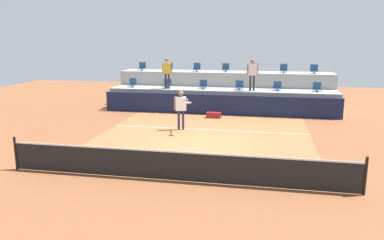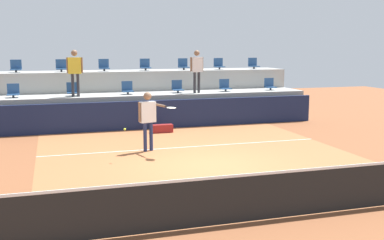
{
  "view_description": "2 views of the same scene",
  "coord_description": "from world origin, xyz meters",
  "px_view_note": "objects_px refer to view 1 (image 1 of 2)",
  "views": [
    {
      "loc": [
        2.5,
        -14.03,
        4.09
      ],
      "look_at": [
        -0.07,
        -1.07,
        1.21
      ],
      "focal_mm": 34.88,
      "sensor_mm": 36.0,
      "label": 1
    },
    {
      "loc": [
        -3.97,
        -11.36,
        3.16
      ],
      "look_at": [
        -0.55,
        -0.09,
        1.28
      ],
      "focal_mm": 43.33,
      "sensor_mm": 36.0,
      "label": 2
    }
  ],
  "objects_px": {
    "stadium_chair_lower_mid_right": "(239,86)",
    "stadium_chair_lower_far_right": "(317,88)",
    "equipment_bag": "(214,115)",
    "spectator_in_white": "(167,70)",
    "stadium_chair_upper_mid_left": "(197,68)",
    "spectator_leaning_on_rail": "(252,72)",
    "stadium_chair_lower_right": "(277,87)",
    "stadium_chair_lower_mid_left": "(203,85)",
    "stadium_chair_upper_far_right": "(314,70)",
    "stadium_chair_lower_far_left": "(132,83)",
    "tennis_player": "(181,106)",
    "stadium_chair_upper_right": "(284,69)",
    "stadium_chair_lower_left": "(167,84)",
    "stadium_chair_upper_mid_right": "(255,69)",
    "stadium_chair_upper_left": "(169,67)",
    "stadium_chair_upper_center": "(226,68)",
    "tennis_ball": "(156,114)",
    "stadium_chair_upper_far_left": "(142,67)"
  },
  "relations": [
    {
      "from": "stadium_chair_lower_right",
      "to": "spectator_in_white",
      "type": "xyz_separation_m",
      "value": [
        -6.26,
        -0.38,
        0.87
      ]
    },
    {
      "from": "tennis_player",
      "to": "tennis_ball",
      "type": "height_order",
      "value": "tennis_player"
    },
    {
      "from": "stadium_chair_lower_right",
      "to": "stadium_chair_upper_center",
      "type": "distance_m",
      "value": 3.69
    },
    {
      "from": "stadium_chair_lower_left",
      "to": "tennis_ball",
      "type": "height_order",
      "value": "stadium_chair_lower_left"
    },
    {
      "from": "stadium_chair_upper_left",
      "to": "spectator_leaning_on_rail",
      "type": "height_order",
      "value": "spectator_leaning_on_rail"
    },
    {
      "from": "equipment_bag",
      "to": "stadium_chair_lower_left",
      "type": "bearing_deg",
      "value": 145.25
    },
    {
      "from": "stadium_chair_lower_left",
      "to": "tennis_ball",
      "type": "bearing_deg",
      "value": -79.64
    },
    {
      "from": "stadium_chair_lower_far_left",
      "to": "stadium_chair_upper_mid_left",
      "type": "height_order",
      "value": "stadium_chair_upper_mid_left"
    },
    {
      "from": "stadium_chair_upper_left",
      "to": "stadium_chair_upper_center",
      "type": "xyz_separation_m",
      "value": [
        3.6,
        0.0,
        0.0
      ]
    },
    {
      "from": "stadium_chair_upper_right",
      "to": "stadium_chair_lower_left",
      "type": "bearing_deg",
      "value": -165.04
    },
    {
      "from": "stadium_chair_upper_mid_right",
      "to": "tennis_player",
      "type": "xyz_separation_m",
      "value": [
        -3.03,
        -6.83,
        -1.2
      ]
    },
    {
      "from": "stadium_chair_upper_far_left",
      "to": "stadium_chair_lower_left",
      "type": "bearing_deg",
      "value": -40.04
    },
    {
      "from": "stadium_chair_lower_mid_left",
      "to": "stadium_chair_upper_far_right",
      "type": "relative_size",
      "value": 1.0
    },
    {
      "from": "stadium_chair_upper_mid_left",
      "to": "spectator_in_white",
      "type": "distance_m",
      "value": 2.56
    },
    {
      "from": "stadium_chair_upper_far_left",
      "to": "stadium_chair_upper_mid_right",
      "type": "distance_m",
      "value": 7.15
    },
    {
      "from": "spectator_leaning_on_rail",
      "to": "stadium_chair_lower_right",
      "type": "bearing_deg",
      "value": 15.39
    },
    {
      "from": "spectator_leaning_on_rail",
      "to": "equipment_bag",
      "type": "relative_size",
      "value": 2.31
    },
    {
      "from": "stadium_chair_upper_mid_left",
      "to": "stadium_chair_upper_right",
      "type": "relative_size",
      "value": 1.0
    },
    {
      "from": "stadium_chair_lower_far_right",
      "to": "stadium_chair_upper_mid_right",
      "type": "xyz_separation_m",
      "value": [
        -3.47,
        1.8,
        0.85
      ]
    },
    {
      "from": "stadium_chair_lower_far_right",
      "to": "stadium_chair_lower_far_left",
      "type": "bearing_deg",
      "value": 180.0
    },
    {
      "from": "spectator_in_white",
      "to": "stadium_chair_upper_mid_left",
      "type": "bearing_deg",
      "value": 58.53
    },
    {
      "from": "stadium_chair_lower_far_right",
      "to": "stadium_chair_upper_far_right",
      "type": "bearing_deg",
      "value": 90.06
    },
    {
      "from": "stadium_chair_lower_mid_right",
      "to": "stadium_chair_lower_far_right",
      "type": "relative_size",
      "value": 1.0
    },
    {
      "from": "stadium_chair_upper_far_right",
      "to": "stadium_chair_lower_far_left",
      "type": "bearing_deg",
      "value": -170.41
    },
    {
      "from": "stadium_chair_upper_center",
      "to": "stadium_chair_lower_mid_left",
      "type": "bearing_deg",
      "value": -121.38
    },
    {
      "from": "stadium_chair_lower_far_left",
      "to": "equipment_bag",
      "type": "xyz_separation_m",
      "value": [
        5.25,
        -2.14,
        -1.31
      ]
    },
    {
      "from": "stadium_chair_upper_left",
      "to": "tennis_player",
      "type": "height_order",
      "value": "stadium_chair_upper_left"
    },
    {
      "from": "stadium_chair_lower_mid_right",
      "to": "tennis_player",
      "type": "bearing_deg",
      "value": -114.21
    },
    {
      "from": "stadium_chair_lower_far_right",
      "to": "tennis_player",
      "type": "xyz_separation_m",
      "value": [
        -6.5,
        -5.03,
        -0.35
      ]
    },
    {
      "from": "stadium_chair_upper_right",
      "to": "stadium_chair_upper_mid_right",
      "type": "bearing_deg",
      "value": 180.0
    },
    {
      "from": "stadium_chair_lower_mid_right",
      "to": "stadium_chair_upper_mid_right",
      "type": "height_order",
      "value": "stadium_chair_upper_mid_right"
    },
    {
      "from": "stadium_chair_lower_mid_left",
      "to": "spectator_in_white",
      "type": "bearing_deg",
      "value": -169.4
    },
    {
      "from": "stadium_chair_lower_far_right",
      "to": "tennis_ball",
      "type": "height_order",
      "value": "stadium_chair_lower_far_right"
    },
    {
      "from": "stadium_chair_upper_far_left",
      "to": "stadium_chair_upper_center",
      "type": "distance_m",
      "value": 5.39
    },
    {
      "from": "stadium_chair_upper_far_left",
      "to": "tennis_player",
      "type": "distance_m",
      "value": 8.07
    },
    {
      "from": "stadium_chair_lower_mid_right",
      "to": "tennis_ball",
      "type": "bearing_deg",
      "value": -117.47
    },
    {
      "from": "stadium_chair_lower_right",
      "to": "stadium_chair_lower_far_right",
      "type": "bearing_deg",
      "value": 0.0
    },
    {
      "from": "stadium_chair_lower_mid_left",
      "to": "stadium_chair_lower_mid_right",
      "type": "distance_m",
      "value": 2.09
    },
    {
      "from": "tennis_ball",
      "to": "stadium_chair_lower_left",
      "type": "bearing_deg",
      "value": 100.36
    },
    {
      "from": "stadium_chair_lower_left",
      "to": "stadium_chair_upper_mid_right",
      "type": "xyz_separation_m",
      "value": [
        5.01,
        1.8,
        0.85
      ]
    },
    {
      "from": "stadium_chair_lower_far_right",
      "to": "equipment_bag",
      "type": "distance_m",
      "value": 5.96
    },
    {
      "from": "equipment_bag",
      "to": "stadium_chair_upper_mid_left",
      "type": "bearing_deg",
      "value": 112.68
    },
    {
      "from": "stadium_chair_lower_mid_left",
      "to": "stadium_chair_upper_far_right",
      "type": "distance_m",
      "value": 6.64
    },
    {
      "from": "stadium_chair_upper_mid_right",
      "to": "stadium_chair_lower_mid_left",
      "type": "bearing_deg",
      "value": -147.81
    },
    {
      "from": "stadium_chair_lower_left",
      "to": "stadium_chair_lower_right",
      "type": "distance_m",
      "value": 6.36
    },
    {
      "from": "stadium_chair_lower_mid_left",
      "to": "stadium_chair_upper_center",
      "type": "height_order",
      "value": "stadium_chair_upper_center"
    },
    {
      "from": "stadium_chair_upper_far_left",
      "to": "stadium_chair_upper_center",
      "type": "bearing_deg",
      "value": 0.0
    },
    {
      "from": "stadium_chair_upper_center",
      "to": "stadium_chair_upper_far_right",
      "type": "xyz_separation_m",
      "value": [
        5.23,
        0.0,
        0.0
      ]
    },
    {
      "from": "stadium_chair_lower_mid_left",
      "to": "spectator_leaning_on_rail",
      "type": "distance_m",
      "value": 2.96
    },
    {
      "from": "stadium_chair_lower_left",
      "to": "stadium_chair_upper_mid_left",
      "type": "xyz_separation_m",
      "value": [
        1.44,
        1.8,
        0.85
      ]
    }
  ]
}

